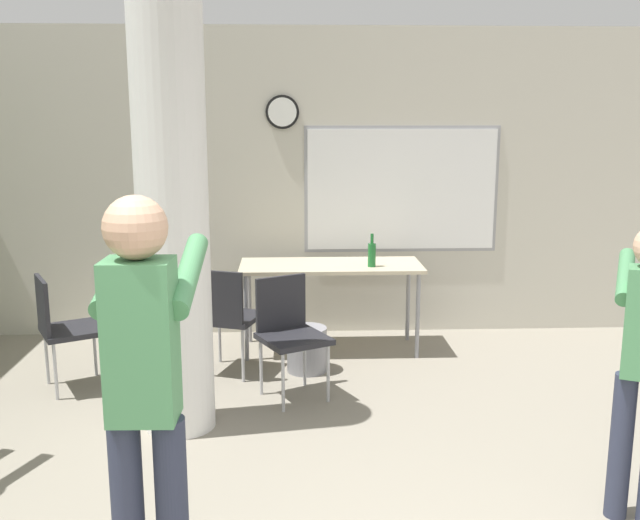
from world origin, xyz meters
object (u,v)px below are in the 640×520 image
(bottle_on_table, at_px, (372,254))
(chair_table_front, at_px, (289,328))
(folding_table, at_px, (331,271))
(chair_near_pillar, at_px, (63,324))
(chair_table_left, at_px, (226,313))
(person_playing_front, at_px, (145,380))

(bottle_on_table, xyz_separation_m, chair_table_front, (-0.70, -0.90, -0.37))
(folding_table, relative_size, bottle_on_table, 5.53)
(chair_table_front, relative_size, chair_near_pillar, 1.00)
(chair_table_left, bearing_deg, folding_table, 34.42)
(folding_table, height_order, person_playing_front, person_playing_front)
(chair_table_front, relative_size, person_playing_front, 0.50)
(bottle_on_table, relative_size, chair_near_pillar, 0.32)
(chair_table_left, bearing_deg, chair_table_front, -41.41)
(bottle_on_table, height_order, person_playing_front, person_playing_front)
(chair_table_left, bearing_deg, chair_near_pillar, -167.94)
(person_playing_front, bearing_deg, chair_near_pillar, 113.92)
(chair_table_front, relative_size, chair_table_left, 1.00)
(folding_table, distance_m, bottle_on_table, 0.40)
(chair_table_left, xyz_separation_m, chair_near_pillar, (-1.18, -0.25, 0.00))
(bottle_on_table, bearing_deg, chair_near_pillar, -163.17)
(folding_table, height_order, chair_table_left, chair_table_left)
(folding_table, relative_size, person_playing_front, 0.89)
(bottle_on_table, distance_m, person_playing_front, 3.48)
(chair_table_front, bearing_deg, person_playing_front, -103.16)
(folding_table, xyz_separation_m, chair_table_front, (-0.36, -1.02, -0.20))
(folding_table, bearing_deg, chair_table_left, -145.58)
(chair_near_pillar, height_order, person_playing_front, person_playing_front)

